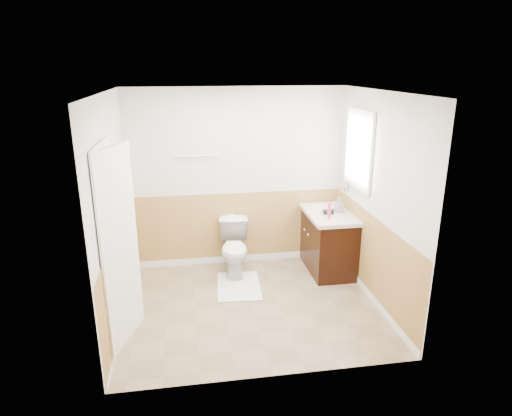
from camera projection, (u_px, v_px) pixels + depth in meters
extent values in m
plane|color=#8C7051|center=(251.00, 305.00, 5.37)|extent=(3.00, 3.00, 0.00)
plane|color=white|center=(250.00, 92.00, 4.60)|extent=(3.00, 3.00, 0.00)
plane|color=silver|center=(237.00, 179.00, 6.21)|extent=(3.00, 0.00, 3.00)
plane|color=silver|center=(273.00, 253.00, 3.76)|extent=(3.00, 0.00, 3.00)
plane|color=silver|center=(112.00, 213.00, 4.76)|extent=(0.00, 3.00, 3.00)
plane|color=silver|center=(377.00, 201.00, 5.21)|extent=(0.00, 3.00, 3.00)
plane|color=tan|center=(238.00, 229.00, 6.42)|extent=(3.00, 0.00, 3.00)
plane|color=tan|center=(272.00, 329.00, 4.00)|extent=(3.00, 0.00, 3.00)
plane|color=tan|center=(120.00, 277.00, 4.99)|extent=(0.00, 2.60, 2.60)
plane|color=tan|center=(371.00, 259.00, 5.44)|extent=(0.00, 2.60, 2.60)
imported|color=white|center=(235.00, 248.00, 6.10)|extent=(0.46, 0.74, 0.73)
cube|color=white|center=(239.00, 286.00, 5.81)|extent=(0.61, 0.84, 0.02)
cube|color=black|center=(327.00, 241.00, 6.26)|extent=(0.55, 1.10, 0.80)
sphere|color=silver|center=(308.00, 235.00, 6.08)|extent=(0.03, 0.03, 0.03)
sphere|color=silver|center=(305.00, 230.00, 6.27)|extent=(0.03, 0.03, 0.03)
cube|color=silver|center=(327.00, 212.00, 6.13)|extent=(0.60, 1.15, 0.05)
cylinder|color=white|center=(325.00, 207.00, 6.26)|extent=(0.36, 0.36, 0.02)
cylinder|color=silver|center=(337.00, 202.00, 6.27)|extent=(0.02, 0.02, 0.14)
cylinder|color=#E43B69|center=(329.00, 211.00, 5.76)|extent=(0.05, 0.05, 0.22)
imported|color=#8B939D|center=(339.00, 205.00, 6.04)|extent=(0.11, 0.11, 0.21)
cylinder|color=black|center=(328.00, 212.00, 5.97)|extent=(0.14, 0.07, 0.07)
cylinder|color=black|center=(324.00, 212.00, 6.06)|extent=(0.03, 0.03, 0.07)
cube|color=silver|center=(344.00, 157.00, 6.15)|extent=(0.02, 0.35, 0.90)
cube|color=white|center=(359.00, 149.00, 5.61)|extent=(0.04, 0.80, 1.00)
cube|color=white|center=(360.00, 149.00, 5.61)|extent=(0.01, 0.70, 0.90)
cube|color=white|center=(118.00, 249.00, 4.42)|extent=(0.29, 0.78, 2.04)
cube|color=white|center=(110.00, 249.00, 4.40)|extent=(0.02, 0.92, 2.10)
sphere|color=silver|center=(129.00, 243.00, 4.76)|extent=(0.06, 0.06, 0.06)
cylinder|color=silver|center=(196.00, 156.00, 5.97)|extent=(0.62, 0.02, 0.02)
cylinder|color=silver|center=(231.00, 218.00, 6.29)|extent=(0.14, 0.02, 0.02)
cylinder|color=white|center=(231.00, 218.00, 6.29)|extent=(0.10, 0.11, 0.11)
cube|color=white|center=(231.00, 225.00, 6.32)|extent=(0.10, 0.01, 0.16)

